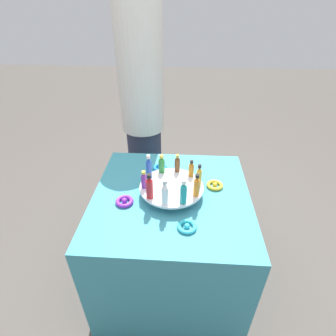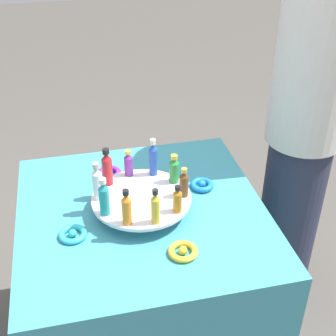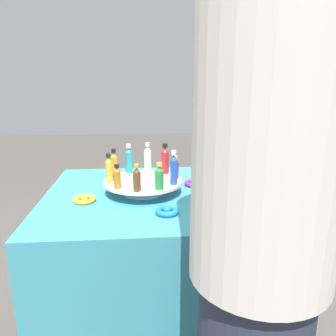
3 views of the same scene
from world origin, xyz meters
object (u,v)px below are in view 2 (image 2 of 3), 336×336
(bottle_teal, at_px, (104,198))
(ribbon_bow_gold, at_px, (183,251))
(display_stand, at_px, (142,201))
(bottle_purple, at_px, (128,164))
(bottle_red, at_px, (107,168))
(ribbon_bow_blue, at_px, (202,185))
(bottle_brown, at_px, (184,183))
(person_figure, at_px, (309,104))
(bottle_gold, at_px, (155,208))
(bottle_green, at_px, (174,170))
(bottle_clear, at_px, (97,182))
(bottle_amber, at_px, (177,200))
(ribbon_bow_purple, at_px, (109,173))
(bottle_blue, at_px, (153,158))
(bottle_orange, at_px, (127,208))
(ribbon_bow_teal, at_px, (73,234))

(bottle_teal, bearing_deg, ribbon_bow_gold, 50.35)
(display_stand, bearing_deg, bottle_purple, -171.89)
(bottle_red, xyz_separation_m, ribbon_bow_blue, (0.02, 0.33, -0.11))
(bottle_teal, distance_m, bottle_brown, 0.27)
(person_figure, bearing_deg, bottle_gold, 10.07)
(bottle_brown, height_order, bottle_green, same)
(bottle_clear, height_order, bottle_amber, bottle_clear)
(display_stand, height_order, ribbon_bow_purple, display_stand)
(bottle_gold, xyz_separation_m, person_figure, (-0.39, 0.68, 0.09))
(display_stand, xyz_separation_m, bottle_teal, (0.06, -0.13, 0.08))
(bottle_green, bearing_deg, bottle_blue, -135.89)
(ribbon_bow_gold, height_order, person_figure, person_figure)
(bottle_clear, bearing_deg, ribbon_bow_blue, 98.93)
(bottle_purple, relative_size, bottle_red, 0.72)
(bottle_red, bearing_deg, ribbon_bow_purple, 173.62)
(display_stand, height_order, bottle_gold, bottle_gold)
(display_stand, relative_size, bottle_green, 3.12)
(bottle_amber, bearing_deg, bottle_brown, 152.11)
(bottle_clear, distance_m, bottle_amber, 0.27)
(ribbon_bow_blue, xyz_separation_m, person_figure, (-0.16, 0.47, 0.19))
(bottle_clear, distance_m, bottle_gold, 0.23)
(person_figure, bearing_deg, bottle_red, -8.98)
(ribbon_bow_blue, bearing_deg, bottle_purple, -102.46)
(display_stand, distance_m, bottle_red, 0.16)
(bottle_amber, bearing_deg, display_stand, -135.89)
(ribbon_bow_gold, relative_size, ribbon_bow_purple, 0.99)
(bottle_amber, bearing_deg, ribbon_bow_gold, -6.38)
(ribbon_bow_gold, bearing_deg, display_stand, -160.59)
(bottle_purple, height_order, bottle_gold, bottle_gold)
(bottle_teal, distance_m, ribbon_bow_blue, 0.40)
(bottle_green, bearing_deg, bottle_clear, -81.89)
(bottle_red, xyz_separation_m, person_figure, (-0.15, 0.80, 0.08))
(display_stand, relative_size, ribbon_bow_blue, 3.92)
(bottle_blue, xyz_separation_m, ribbon_bow_purple, (-0.11, -0.15, -0.11))
(bottle_purple, bearing_deg, bottle_brown, 44.11)
(bottle_clear, bearing_deg, bottle_brown, 80.11)
(ribbon_bow_gold, bearing_deg, ribbon_bow_purple, -160.59)
(bottle_clear, height_order, bottle_orange, bottle_clear)
(ribbon_bow_teal, height_order, person_figure, person_figure)
(bottle_gold, xyz_separation_m, bottle_brown, (-0.11, 0.12, -0.01))
(ribbon_bow_teal, bearing_deg, person_figure, 109.35)
(bottle_red, relative_size, person_figure, 0.08)
(person_figure, bearing_deg, bottle_brown, 6.25)
(bottle_orange, xyz_separation_m, bottle_blue, (-0.25, 0.13, 0.01))
(bottle_red, height_order, ribbon_bow_blue, bottle_red)
(bottle_orange, bearing_deg, person_figure, 115.72)
(display_stand, xyz_separation_m, ribbon_bow_gold, (0.23, 0.08, -0.03))
(bottle_orange, bearing_deg, display_stand, 152.11)
(bottle_blue, bearing_deg, ribbon_bow_teal, -55.46)
(bottle_brown, xyz_separation_m, bottle_green, (-0.09, -0.01, 0.00))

